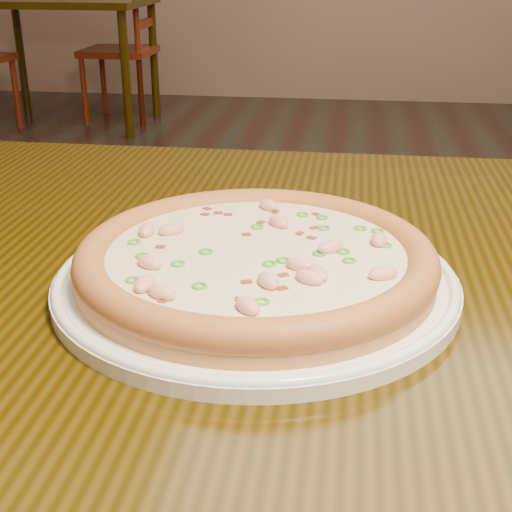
# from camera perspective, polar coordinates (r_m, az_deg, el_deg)

# --- Properties ---
(hero_table) EXTENTS (1.20, 0.80, 0.75)m
(hero_table) POSITION_cam_1_polar(r_m,az_deg,el_deg) (0.70, 10.52, -8.68)
(hero_table) COLOR black
(hero_table) RESTS_ON ground
(plate) EXTENTS (0.34, 0.34, 0.02)m
(plate) POSITION_cam_1_polar(r_m,az_deg,el_deg) (0.60, -0.00, -1.85)
(plate) COLOR white
(plate) RESTS_ON hero_table
(pizza) EXTENTS (0.30, 0.30, 0.03)m
(pizza) POSITION_cam_1_polar(r_m,az_deg,el_deg) (0.60, 0.00, -0.26)
(pizza) COLOR #BF8049
(pizza) RESTS_ON plate
(bg_table_left) EXTENTS (1.00, 0.70, 0.75)m
(bg_table_left) POSITION_cam_1_polar(r_m,az_deg,el_deg) (4.62, -15.08, 18.10)
(bg_table_left) COLOR black
(bg_table_left) RESTS_ON ground
(chair_b) EXTENTS (0.42, 0.42, 0.95)m
(chair_b) POSITION_cam_1_polar(r_m,az_deg,el_deg) (4.68, -10.26, 15.91)
(chair_b) COLOR #591808
(chair_b) RESTS_ON ground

